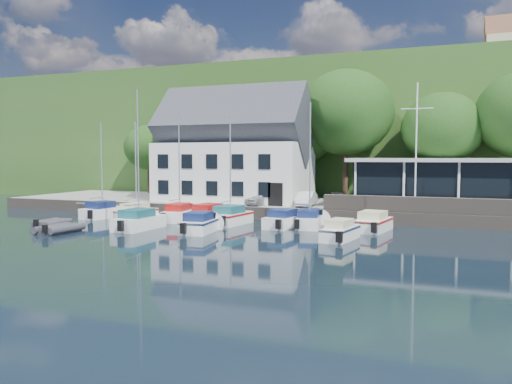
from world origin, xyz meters
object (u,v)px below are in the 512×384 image
harbor_building (235,155)px  boat_r2_2 (200,222)px  boat_r1_6 (310,171)px  boat_r2_4 (340,229)px  car_white (306,199)px  boat_r1_0 (102,166)px  boat_r1_7 (373,221)px  car_dgrey (338,200)px  boat_r1_2 (179,167)px  dinghy_0 (52,222)px  boat_r1_4 (230,165)px  dinghy_1 (59,227)px  boat_r1_5 (283,218)px  boat_r1_1 (136,169)px  car_blue (364,200)px  boat_r2_1 (138,166)px  flagpole (416,147)px  boat_r1_3 (209,213)px  car_silver (261,198)px  club_pavilion (432,183)px

harbor_building → boat_r2_2: size_ratio=2.78×
boat_r1_6 → boat_r2_4: boat_r1_6 is taller
car_white → boat_r1_0: bearing=-162.9°
boat_r1_7 → boat_r2_4: 4.90m
car_dgrey → boat_r1_2: size_ratio=0.48×
dinghy_0 → boat_r1_4: bearing=21.0°
dinghy_1 → boat_r1_5: bearing=35.4°
car_white → boat_r1_1: (-12.87, -6.02, 2.60)m
boat_r2_4 → boat_r2_2: bearing=-169.1°
car_blue → boat_r2_1: 18.48m
harbor_building → boat_r2_1: size_ratio=1.58×
harbor_building → flagpole: (16.89, -4.03, 0.58)m
boat_r1_7 → dinghy_0: 23.59m
boat_r1_3 → boat_r1_7: size_ratio=1.06×
car_blue → boat_r2_1: boat_r2_1 is taller
boat_r1_2 → boat_r1_7: size_ratio=1.61×
boat_r1_3 → boat_r1_5: 6.43m
boat_r1_2 → boat_r2_4: bearing=-25.0°
boat_r1_2 → dinghy_0: boat_r1_2 is taller
dinghy_0 → dinghy_1: bearing=-43.7°
boat_r1_1 → dinghy_0: size_ratio=2.81×
boat_r1_4 → dinghy_0: boat_r1_4 is taller
boat_r2_2 → boat_r2_4: bearing=-4.9°
car_silver → car_dgrey: (6.71, 0.48, 0.04)m
boat_r2_4 → boat_r1_2: bearing=170.5°
boat_r1_7 → club_pavilion: bearing=75.8°
harbor_building → dinghy_0: harbor_building is taller
flagpole → boat_r1_6: 8.74m
boat_r1_3 → boat_r2_1: size_ratio=0.63×
car_silver → boat_r1_5: 7.12m
boat_r1_6 → boat_r2_1: boat_r2_1 is taller
car_white → boat_r1_2: size_ratio=0.44×
car_blue → boat_r1_5: size_ratio=0.72×
boat_r2_1 → car_dgrey: bearing=44.2°
flagpole → boat_r1_2: size_ratio=1.13×
boat_r1_0 → boat_r1_2: bearing=15.9°
car_silver → boat_r1_0: 13.85m
boat_r1_0 → boat_r1_6: (17.96, 0.69, -0.26)m
car_silver → dinghy_1: bearing=-106.7°
car_blue → flagpole: (4.13, -1.46, 4.26)m
boat_r2_1 → boat_r2_2: 6.12m
boat_r1_7 → car_blue: bearing=113.6°
car_silver → dinghy_1: size_ratio=1.07×
car_silver → boat_r1_1: (-8.87, -5.78, 2.65)m
boat_r2_2 → dinghy_0: bearing=-179.4°
car_white → boat_r1_2: boat_r1_2 is taller
boat_r2_2 → boat_r1_5: bearing=37.1°
harbor_building → boat_r2_4: (12.95, -13.57, -4.68)m
club_pavilion → boat_r1_0: size_ratio=1.50×
boat_r1_6 → boat_r2_4: bearing=-65.3°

